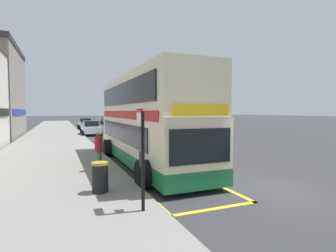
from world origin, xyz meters
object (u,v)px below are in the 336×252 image
object	(u,v)px
double_decker_bus	(146,123)
pedestrian_waiting_near_sign	(99,149)
parked_car_teal_behind	(107,120)
bus_stop_sign	(142,150)
parked_car_white_kerbside	(91,128)
litter_bin	(100,177)
parked_car_silver_ahead	(85,124)

from	to	relation	value
double_decker_bus	pedestrian_waiting_near_sign	bearing A→B (deg)	-153.95
parked_car_teal_behind	pedestrian_waiting_near_sign	bearing A→B (deg)	-97.79
double_decker_bus	bus_stop_sign	xyz separation A→B (m)	(-2.09, -6.23, -0.38)
double_decker_bus	parked_car_white_kerbside	distance (m)	17.89
litter_bin	double_decker_bus	bearing A→B (deg)	56.26
double_decker_bus	pedestrian_waiting_near_sign	world-z (taller)	double_decker_bus
bus_stop_sign	parked_car_teal_behind	bearing A→B (deg)	81.51
parked_car_teal_behind	pedestrian_waiting_near_sign	xyz separation A→B (m)	(-7.90, -45.34, 0.26)
parked_car_silver_ahead	parked_car_teal_behind	bearing A→B (deg)	68.18
double_decker_bus	parked_car_white_kerbside	size ratio (longest dim) A/B	2.67
bus_stop_sign	parked_car_silver_ahead	bearing A→B (deg)	87.05
parked_car_teal_behind	parked_car_silver_ahead	distance (m)	15.70
parked_car_white_kerbside	bus_stop_sign	bearing A→B (deg)	-94.26
pedestrian_waiting_near_sign	litter_bin	xyz separation A→B (m)	(-0.39, -3.09, -0.44)
double_decker_bus	bus_stop_sign	size ratio (longest dim) A/B	4.29
parked_car_white_kerbside	pedestrian_waiting_near_sign	size ratio (longest dim) A/B	2.49
parked_car_teal_behind	parked_car_silver_ahead	bearing A→B (deg)	-109.08
pedestrian_waiting_near_sign	bus_stop_sign	bearing A→B (deg)	-85.54
bus_stop_sign	parked_car_white_kerbside	bearing A→B (deg)	86.70
bus_stop_sign	litter_bin	size ratio (longest dim) A/B	2.75
parked_car_teal_behind	pedestrian_waiting_near_sign	size ratio (longest dim) A/B	2.49
parked_car_white_kerbside	parked_car_silver_ahead	bearing A→B (deg)	86.81
double_decker_bus	parked_car_silver_ahead	xyz separation A→B (m)	(-0.25, 29.48, -1.26)
double_decker_bus	parked_car_teal_behind	world-z (taller)	double_decker_bus
parked_car_white_kerbside	pedestrian_waiting_near_sign	distance (m)	19.13
bus_stop_sign	pedestrian_waiting_near_sign	bearing A→B (deg)	94.46
parked_car_teal_behind	litter_bin	xyz separation A→B (m)	(-8.30, -48.43, -0.18)
parked_car_white_kerbside	litter_bin	distance (m)	22.24
double_decker_bus	parked_car_silver_ahead	bearing A→B (deg)	90.49
parked_car_white_kerbside	parked_car_silver_ahead	size ratio (longest dim) A/B	1.00
parked_car_teal_behind	parked_car_white_kerbside	xyz separation A→B (m)	(-6.13, -26.30, 0.00)
parked_car_teal_behind	litter_bin	world-z (taller)	parked_car_teal_behind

